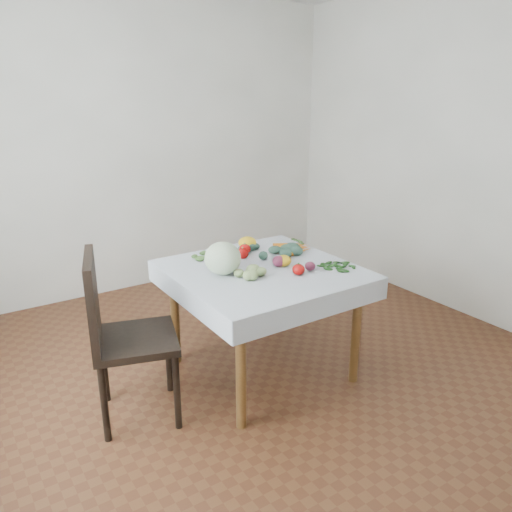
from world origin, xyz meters
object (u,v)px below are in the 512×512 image
Objects in this scene: chair at (117,328)px; carrot_bunch at (294,247)px; table at (262,283)px; cabbage at (223,258)px; heirloom_back at (247,243)px.

chair is 1.41m from carrot_bunch.
chair is at bearing 178.42° from table.
chair reaches higher than carrot_bunch.
carrot_bunch is at bearing 12.25° from cabbage.
cabbage is 0.70m from carrot_bunch.
heirloom_back reaches higher than table.
heirloom_back is (0.40, 0.35, -0.06)m from cabbage.
cabbage is 1.73× the size of heirloom_back.
chair is (-0.97, 0.03, -0.07)m from table.
heirloom_back is at bearing 40.79° from cabbage.
chair reaches higher than cabbage.
chair is at bearing -161.28° from heirloom_back.
cabbage is at bearing -139.21° from heirloom_back.
chair is 7.70× the size of heirloom_back.
cabbage is 0.87× the size of carrot_bunch.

